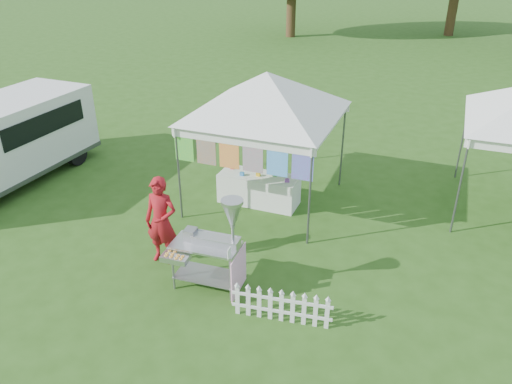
% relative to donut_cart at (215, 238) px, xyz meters
% --- Properties ---
extents(ground, '(120.00, 120.00, 0.00)m').
position_rel_donut_cart_xyz_m(ground, '(-0.36, -0.11, -1.04)').
color(ground, '#2A4F16').
rests_on(ground, ground).
extents(canopy_main, '(4.24, 4.24, 3.45)m').
position_rel_donut_cart_xyz_m(canopy_main, '(-0.36, 3.38, 1.94)').
color(canopy_main, '#59595E').
rests_on(canopy_main, ground).
extents(donut_cart, '(1.27, 0.94, 1.77)m').
position_rel_donut_cart_xyz_m(donut_cart, '(0.00, 0.00, 0.00)').
color(donut_cart, gray).
rests_on(donut_cart, ground).
extents(vendor, '(0.65, 0.45, 1.71)m').
position_rel_donut_cart_xyz_m(vendor, '(-1.30, 0.43, -0.19)').
color(vendor, maroon).
rests_on(vendor, ground).
extents(cargo_van, '(2.04, 4.83, 1.98)m').
position_rel_donut_cart_xyz_m(cargo_van, '(-6.67, 2.10, 0.03)').
color(cargo_van, silver).
rests_on(cargo_van, ground).
extents(picket_fence, '(1.61, 0.24, 0.56)m').
position_rel_donut_cart_xyz_m(picket_fence, '(1.30, -0.37, -0.76)').
color(picket_fence, silver).
rests_on(picket_fence, ground).
extents(display_table, '(1.80, 0.70, 0.69)m').
position_rel_donut_cart_xyz_m(display_table, '(-0.47, 3.22, -0.70)').
color(display_table, white).
rests_on(display_table, ground).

